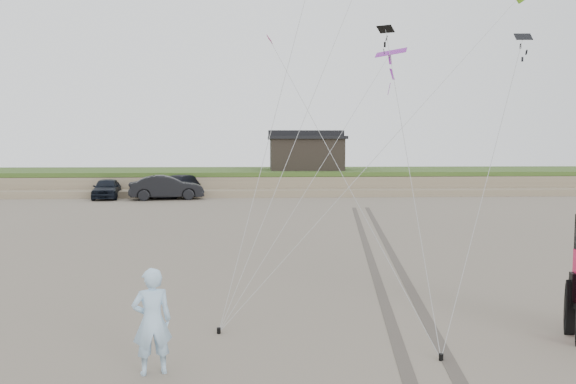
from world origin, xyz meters
name	(u,v)px	position (x,y,z in m)	size (l,w,h in m)	color
ground	(371,334)	(0.00, 0.00, 0.00)	(160.00, 160.00, 0.00)	#6B6054
dune_ridge	(282,180)	(0.00, 37.50, 0.82)	(160.00, 14.25, 1.73)	#7A6B54
cabin	(306,152)	(2.00, 37.00, 3.24)	(6.40, 5.40, 3.35)	black
truck_a	(107,188)	(-12.89, 29.68, 0.73)	(1.73, 4.30, 1.47)	black
truck_b	(166,188)	(-8.55, 28.82, 0.84)	(1.79, 5.13, 1.69)	black
truck_c	(177,186)	(-8.12, 31.10, 0.80)	(2.23, 5.48, 1.59)	black
man	(152,321)	(-3.98, -1.74, 0.88)	(0.64, 0.42, 1.77)	#98BDEC
kite_flock	(407,2)	(3.22, 9.66, 8.91)	(8.97, 8.54, 6.97)	red
stake_main	(219,331)	(-3.03, 0.18, 0.06)	(0.08, 0.08, 0.12)	black
stake_aux	(441,357)	(0.94, -1.46, 0.06)	(0.08, 0.08, 0.12)	black
tire_tracks	(381,255)	(2.00, 8.00, 0.00)	(5.22, 29.74, 0.01)	#4C443D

